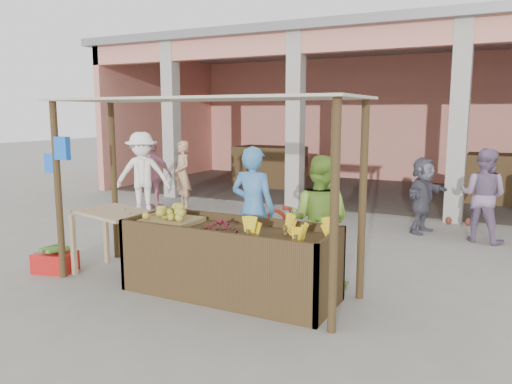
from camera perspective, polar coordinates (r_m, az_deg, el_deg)
The scene contains 20 objects.
ground at distance 6.50m, azimuth -6.88°, elevation -10.83°, with size 60.00×60.00×0.00m, color gray.
market_building at distance 14.40m, azimuth 13.62°, elevation 10.77°, with size 14.40×6.40×4.20m.
fruit_stall at distance 6.12m, azimuth -3.03°, elevation -8.10°, with size 2.60×0.95×0.80m, color #46331C.
stall_awning at distance 6.18m, azimuth -7.03°, elevation 6.87°, with size 4.09×1.35×2.39m.
banana_heap at distance 5.61m, azimuth 3.81°, elevation -4.54°, with size 0.98×0.54×0.18m, color yellow, non-canonical shape.
melon_tray at distance 6.50m, azimuth -9.63°, elevation -2.77°, with size 0.68×0.59×0.19m.
berry_heap at distance 6.01m, azimuth -3.97°, elevation -3.80°, with size 0.44×0.36×0.14m, color maroon.
side_table at distance 7.09m, azimuth -15.70°, elevation -3.23°, with size 1.23×0.96×0.88m.
papaya_pile at distance 7.04m, azimuth -15.79°, elevation -1.25°, with size 0.75×0.43×0.21m, color #4A8A2D, non-canonical shape.
red_crate at distance 7.59m, azimuth -21.96°, elevation -7.43°, with size 0.53×0.38×0.28m, color red.
plantain_bundle at distance 7.54m, azimuth -22.04°, elevation -6.10°, with size 0.44×0.31×0.09m, color #4A832F, non-canonical shape.
produce_sacks at distance 10.63m, azimuth 22.20°, elevation -1.94°, with size 0.79×0.49×0.60m.
vendor_blue at distance 6.88m, azimuth -0.35°, elevation -1.55°, with size 0.70×0.52×1.88m, color #4C8ED5.
vendor_green at distance 6.44m, azimuth 7.30°, elevation -2.86°, with size 0.85×0.49×1.77m, color #7FB23A.
motorcycle at distance 8.11m, azimuth 5.10°, elevation -3.28°, with size 1.83×0.63×0.95m, color #9C2A13.
shopper_a at distance 10.93m, azimuth -12.89°, elevation 2.35°, with size 1.25×0.62×1.95m, color white.
shopper_b at distance 11.66m, azimuth -11.66°, elevation 2.14°, with size 0.98×0.52×1.68m, color pink.
shopper_d at distance 9.67m, azimuth 18.52°, elevation -0.13°, with size 1.37×0.56×1.48m, color #4F4D5B.
shopper_e at distance 11.71m, azimuth -8.39°, elevation 2.14°, with size 0.61×0.46×1.63m, color tan.
shopper_f at distance 9.36m, azimuth 24.54°, elevation 0.10°, with size 0.86×0.49×1.76m, color gray.
Camera 1 is at (3.44, -5.06, 2.20)m, focal length 35.00 mm.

